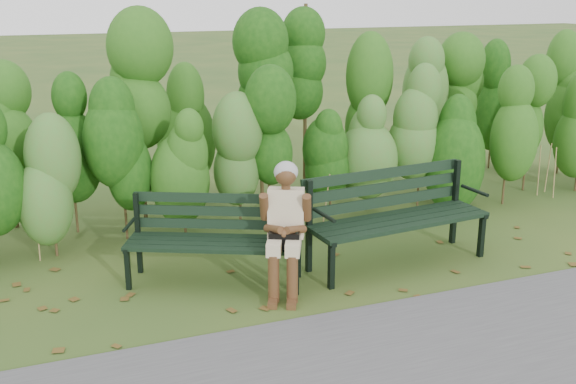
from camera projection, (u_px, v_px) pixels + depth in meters
name	position (u px, v px, depth m)	size (l,w,h in m)	color
ground	(300.00, 272.00, 6.83)	(80.00, 80.00, 0.00)	#2F4E1E
hedge_band	(243.00, 118.00, 8.13)	(11.04, 1.67, 2.42)	#47381E
leaf_litter	(312.00, 273.00, 6.80)	(5.85, 2.17, 0.01)	brown
bench_left	(216.00, 232.00, 6.52)	(1.75, 1.20, 0.84)	black
bench_right	(393.00, 209.00, 6.96)	(1.97, 0.80, 0.96)	black
seated_woman	(285.00, 220.00, 6.26)	(0.59, 0.76, 1.23)	#C5B990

